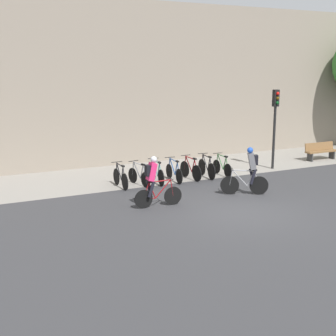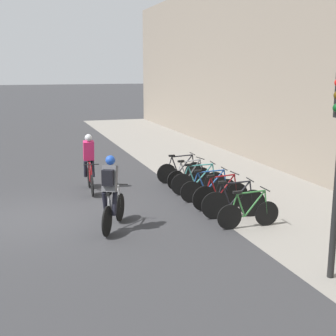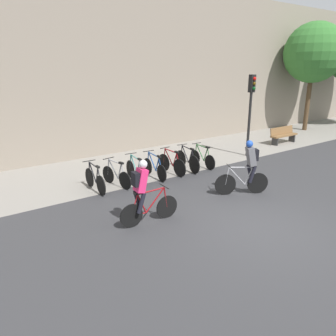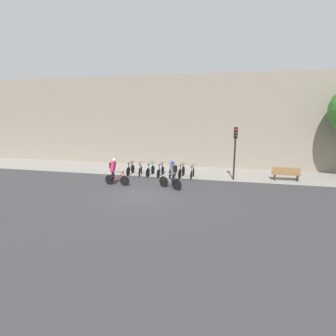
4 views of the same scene
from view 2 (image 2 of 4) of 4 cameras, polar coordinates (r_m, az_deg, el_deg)
The scene contains 11 objects.
ground at distance 12.35m, azimuth -16.34°, elevation -5.98°, with size 200.00×200.00×0.00m, color #333335.
kerb_strip at distance 14.19m, azimuth 12.04°, elevation -3.38°, with size 44.00×4.50×0.01m, color gray.
cyclist_pink at distance 14.57m, azimuth -9.59°, elevation 0.92°, with size 1.72×0.46×1.76m.
cyclist_grey at distance 10.84m, azimuth -6.95°, elevation -2.87°, with size 1.59×0.87×1.79m.
parked_bike_0 at distance 15.46m, azimuth 1.55°, elevation -0.34°, with size 0.46×1.63×0.96m.
parked_bike_1 at distance 14.74m, azimuth 2.59°, elevation -1.02°, with size 0.46×1.56×0.94m.
parked_bike_2 at distance 14.03m, azimuth 3.73°, elevation -1.65°, with size 0.46×1.69×0.97m.
parked_bike_3 at distance 13.32m, azimuth 5.00°, elevation -2.47°, with size 0.46×1.69×0.95m.
parked_bike_4 at distance 12.62m, azimuth 6.42°, elevation -3.23°, with size 0.46×1.66×0.98m.
parked_bike_5 at distance 11.94m, azimuth 8.00°, elevation -4.14°, with size 0.46×1.69×0.99m.
parked_bike_6 at distance 11.28m, azimuth 9.77°, elevation -5.35°, with size 0.46×1.58×0.94m.
Camera 2 is at (11.77, -0.26, 3.73)m, focal length 50.00 mm.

